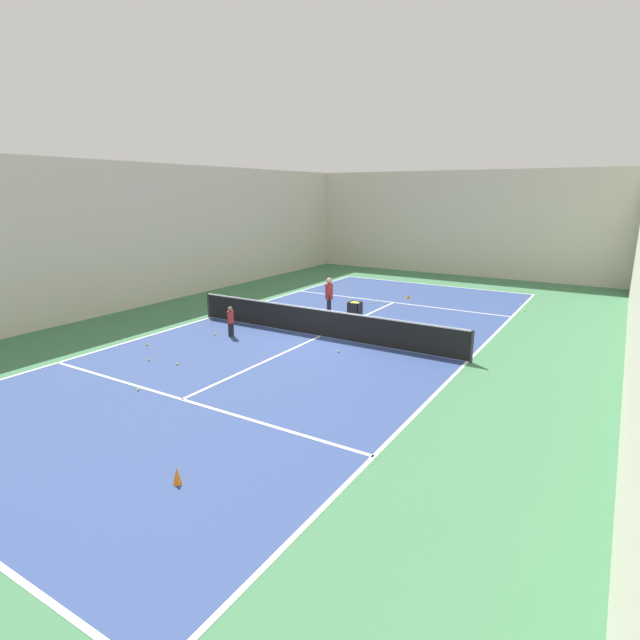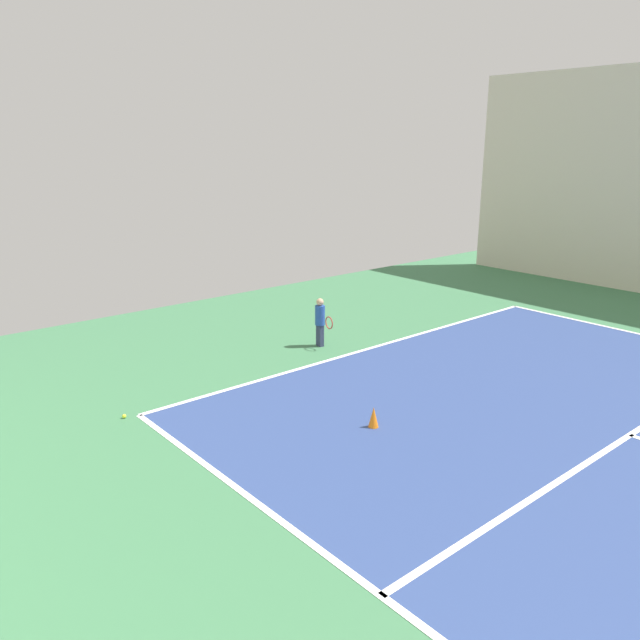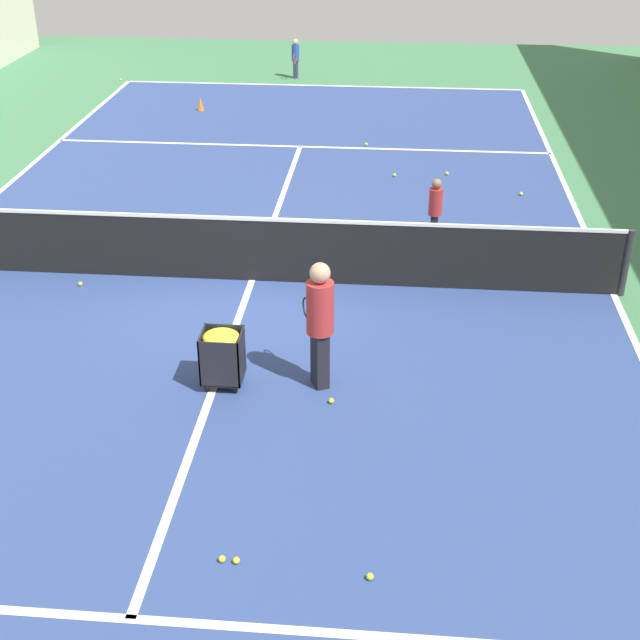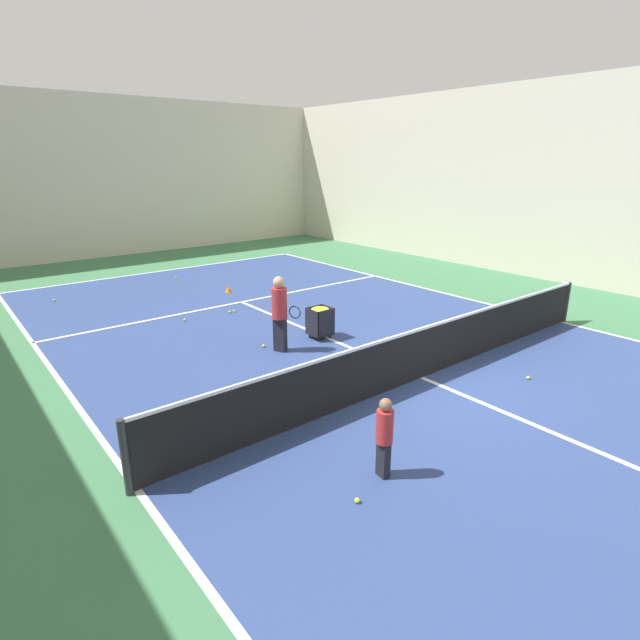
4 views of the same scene
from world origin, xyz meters
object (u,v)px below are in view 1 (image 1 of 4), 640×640
at_px(tennis_net, 320,322).
at_px(training_cone_0, 408,296).
at_px(ball_cart, 355,307).
at_px(training_cone_1, 177,475).
at_px(coach_at_net, 329,294).
at_px(child_midcourt, 231,319).

xyz_separation_m(tennis_net, training_cone_0, (0.25, 8.09, -0.43)).
relative_size(ball_cart, training_cone_1, 2.23).
bearing_deg(coach_at_net, training_cone_0, 138.26).
relative_size(tennis_net, training_cone_1, 33.35).
distance_m(ball_cart, training_cone_0, 5.12).
height_order(ball_cart, training_cone_1, ball_cart).
relative_size(coach_at_net, child_midcourt, 1.47).
height_order(coach_at_net, ball_cart, coach_at_net).
height_order(tennis_net, training_cone_1, tennis_net).
bearing_deg(tennis_net, child_midcourt, -148.69).
height_order(coach_at_net, training_cone_0, coach_at_net).
height_order(training_cone_0, training_cone_1, training_cone_1).
bearing_deg(coach_at_net, ball_cart, 70.35).
bearing_deg(training_cone_1, coach_at_net, 108.31).
xyz_separation_m(child_midcourt, training_cone_1, (5.67, -7.92, -0.48)).
relative_size(child_midcourt, ball_cart, 1.50).
bearing_deg(child_midcourt, ball_cart, -22.04).
xyz_separation_m(tennis_net, ball_cart, (-0.12, 3.00, -0.02)).
distance_m(training_cone_0, training_cone_1, 17.93).
distance_m(coach_at_net, training_cone_0, 5.50).
distance_m(child_midcourt, training_cone_1, 9.75).
xyz_separation_m(tennis_net, coach_at_net, (-1.32, 2.89, 0.42)).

